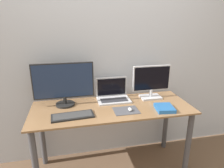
{
  "coord_description": "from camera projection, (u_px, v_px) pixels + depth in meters",
  "views": [
    {
      "loc": [
        -0.4,
        -1.53,
        1.66
      ],
      "look_at": [
        0.01,
        0.4,
        1.0
      ],
      "focal_mm": 32.0,
      "sensor_mm": 36.0,
      "label": 1
    }
  ],
  "objects": [
    {
      "name": "book",
      "position": [
        164.0,
        108.0,
        2.0
      ],
      "size": [
        0.2,
        0.22,
        0.04
      ],
      "color": "#235B9E",
      "rests_on": "desk"
    },
    {
      "name": "mousepad",
      "position": [
        126.0,
        110.0,
        1.98
      ],
      "size": [
        0.25,
        0.19,
        0.0
      ],
      "color": "#47474C",
      "rests_on": "desk"
    },
    {
      "name": "monitor_right",
      "position": [
        151.0,
        82.0,
        2.25
      ],
      "size": [
        0.43,
        0.16,
        0.38
      ],
      "color": "silver",
      "rests_on": "desk"
    },
    {
      "name": "keyboard",
      "position": [
        73.0,
        116.0,
        1.86
      ],
      "size": [
        0.4,
        0.19,
        0.02
      ],
      "color": "black",
      "rests_on": "desk"
    },
    {
      "name": "laptop",
      "position": [
        113.0,
        94.0,
        2.24
      ],
      "size": [
        0.36,
        0.24,
        0.24
      ],
      "color": "silver",
      "rests_on": "desk"
    },
    {
      "name": "wall_back",
      "position": [
        105.0,
        55.0,
        2.27
      ],
      "size": [
        7.0,
        0.05,
        2.5
      ],
      "color": "silver",
      "rests_on": "ground_plane"
    },
    {
      "name": "monitor_left",
      "position": [
        64.0,
        83.0,
        2.04
      ],
      "size": [
        0.62,
        0.2,
        0.45
      ],
      "color": "black",
      "rests_on": "desk"
    },
    {
      "name": "mouse",
      "position": [
        130.0,
        109.0,
        1.97
      ],
      "size": [
        0.04,
        0.06,
        0.03
      ],
      "color": "silver",
      "rests_on": "mousepad"
    },
    {
      "name": "desk",
      "position": [
        112.0,
        120.0,
        2.12
      ],
      "size": [
        1.65,
        0.63,
        0.78
      ],
      "color": "olive",
      "rests_on": "ground_plane"
    }
  ]
}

